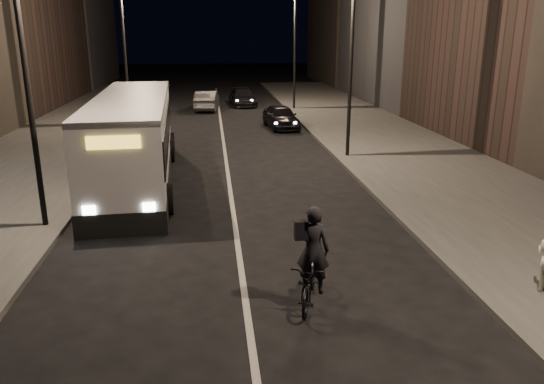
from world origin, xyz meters
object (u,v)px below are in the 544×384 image
object	(u,v)px
streetlight_right_mid	(346,38)
streetlight_left_far	(128,37)
streetlight_right_far	(291,36)
cyclist_on_bicycle	(311,272)
car_mid	(207,100)
car_near	(281,117)
car_far	(243,97)
city_bus	(134,135)
streetlight_left_near	(32,42)

from	to	relation	value
streetlight_right_mid	streetlight_left_far	xyz separation A→B (m)	(-10.66, 10.00, 0.00)
streetlight_right_far	streetlight_right_mid	bearing A→B (deg)	-90.00
cyclist_on_bicycle	car_mid	xyz separation A→B (m)	(-2.26, 30.08, -0.03)
streetlight_right_far	streetlight_left_far	size ratio (longest dim) A/B	1.00
car_near	car_mid	size ratio (longest dim) A/B	0.93
streetlight_left_far	car_near	xyz separation A→B (m)	(8.93, -1.66, -4.66)
car_near	car_far	size ratio (longest dim) A/B	0.90
streetlight_left_far	streetlight_right_mid	bearing A→B (deg)	-43.16
streetlight_right_far	cyclist_on_bicycle	world-z (taller)	streetlight_right_far
streetlight_left_far	car_mid	bearing A→B (deg)	56.48
streetlight_left_far	car_mid	xyz separation A→B (m)	(4.44, 6.71, -4.63)
streetlight_left_far	car_mid	world-z (taller)	streetlight_left_far
streetlight_right_mid	city_bus	distance (m)	10.01
streetlight_right_far	city_bus	size ratio (longest dim) A/B	0.65
car_near	car_mid	xyz separation A→B (m)	(-4.49, 8.37, 0.03)
city_bus	car_mid	world-z (taller)	city_bus
streetlight_right_mid	car_mid	size ratio (longest dim) A/B	1.84
streetlight_right_far	car_near	xyz separation A→B (m)	(-1.73, -7.66, -4.66)
city_bus	car_mid	distance (m)	19.72
cyclist_on_bicycle	car_near	world-z (taller)	cyclist_on_bicycle
streetlight_right_mid	car_near	world-z (taller)	streetlight_right_mid
streetlight_right_far	city_bus	bearing A→B (deg)	-115.43
streetlight_right_far	car_mid	size ratio (longest dim) A/B	1.84
streetlight_left_far	streetlight_right_far	bearing A→B (deg)	29.36
streetlight_right_far	streetlight_left_far	bearing A→B (deg)	-150.64
car_near	car_far	distance (m)	10.81
cyclist_on_bicycle	car_far	distance (m)	32.40
streetlight_left_far	cyclist_on_bicycle	bearing A→B (deg)	-73.98
city_bus	car_near	bearing A→B (deg)	53.97
city_bus	car_mid	size ratio (longest dim) A/B	2.82
streetlight_left_far	car_far	xyz separation A→B (m)	(7.28, 9.03, -4.70)
streetlight_right_far	streetlight_left_near	size ratio (longest dim) A/B	1.00
streetlight_left_near	cyclist_on_bicycle	xyz separation A→B (m)	(6.71, -5.37, -4.60)
streetlight_left_near	car_near	world-z (taller)	streetlight_left_near
cyclist_on_bicycle	car_mid	bearing A→B (deg)	111.51
streetlight_right_mid	streetlight_left_near	xyz separation A→B (m)	(-10.66, -8.00, 0.00)
cyclist_on_bicycle	car_near	xyz separation A→B (m)	(2.22, 21.71, -0.06)
streetlight_right_far	car_near	world-z (taller)	streetlight_right_far
streetlight_left_near	streetlight_left_far	world-z (taller)	same
streetlight_right_mid	streetlight_right_far	xyz separation A→B (m)	(0.00, 16.00, 0.00)
car_far	car_mid	bearing A→B (deg)	-145.34
streetlight_right_mid	streetlight_left_near	bearing A→B (deg)	-143.12
car_mid	car_far	distance (m)	3.66
streetlight_right_far	streetlight_left_far	distance (m)	12.24
streetlight_left_near	car_mid	xyz separation A→B (m)	(4.44, 24.71, -4.63)
streetlight_right_mid	city_bus	world-z (taller)	streetlight_right_mid
streetlight_right_mid	cyclist_on_bicycle	xyz separation A→B (m)	(-3.96, -13.37, -4.60)
streetlight_right_far	car_mid	bearing A→B (deg)	173.49
streetlight_left_far	car_far	distance (m)	12.51
streetlight_left_near	car_near	distance (m)	19.20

